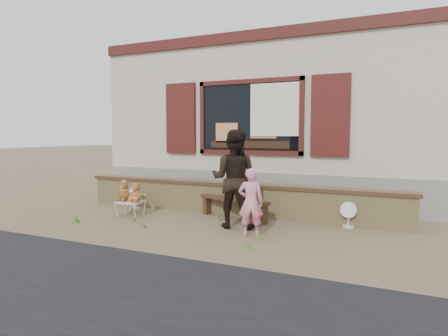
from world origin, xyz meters
The scene contains 12 objects.
ground centered at (0.00, 0.00, 0.00)m, with size 80.00×80.00×0.00m, color brown.
shopfront centered at (0.00, 4.49, 2.00)m, with size 8.04×5.13×4.00m.
brick_wall centered at (0.00, 1.00, 0.34)m, with size 7.10×0.36×0.67m.
bench centered at (0.21, 0.60, 0.30)m, with size 1.64×0.94×0.42m.
folding_chair centered at (-1.82, -0.03, 0.28)m, with size 0.54×0.49×0.31m.
teddy_bear_left centered at (-1.96, -0.04, 0.51)m, with size 0.30×0.26×0.41m, color brown, non-canonical shape.
teddy_bear_right centered at (-1.68, -0.01, 0.50)m, with size 0.29×0.25×0.40m, color brown, non-canonical shape.
child centered at (1.00, -0.51, 0.56)m, with size 0.41×0.27×1.12m, color pink.
adult centered at (0.50, -0.04, 0.87)m, with size 0.85×0.66×1.75m, color black.
fan_left centered at (-2.16, 0.56, 0.25)m, with size 0.33×0.21×0.51m.
fan_right centered at (2.37, 0.80, 0.24)m, with size 0.29×0.20×0.47m.
grass_tufts centered at (-0.81, -0.46, 0.06)m, with size 3.72×1.68×0.13m.
Camera 1 is at (3.33, -6.51, 1.67)m, focal length 32.00 mm.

